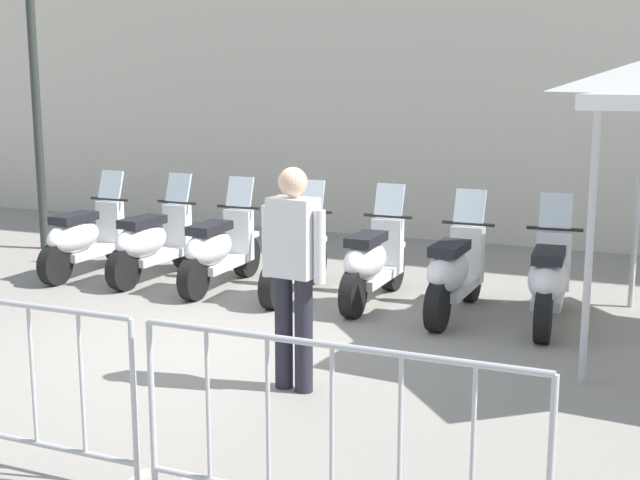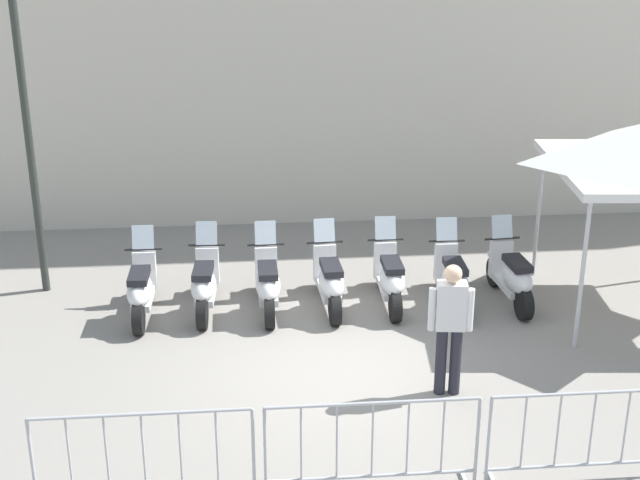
{
  "view_description": "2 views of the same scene",
  "coord_description": "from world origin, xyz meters",
  "px_view_note": "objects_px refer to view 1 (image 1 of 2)",
  "views": [
    {
      "loc": [
        4.39,
        -5.93,
        2.36
      ],
      "look_at": [
        0.52,
        1.3,
        0.81
      ],
      "focal_mm": 47.38,
      "sensor_mm": 36.0,
      "label": 1
    },
    {
      "loc": [
        -0.31,
        -10.28,
        5.75
      ],
      "look_at": [
        -0.29,
        1.49,
        1.28
      ],
      "focal_mm": 49.93,
      "sensor_mm": 36.0,
      "label": 2
    }
  ],
  "objects_px": {
    "motorcycle_2": "(218,250)",
    "barrier_segment_2": "(332,443)",
    "officer_mid_plaza": "(293,266)",
    "motorcycle_3": "(292,256)",
    "street_lamp": "(30,1)",
    "motorcycle_5": "(454,273)",
    "motorcycle_6": "(549,281)",
    "motorcycle_1": "(152,243)",
    "motorcycle_4": "(372,263)",
    "motorcycle_0": "(84,239)"
  },
  "relations": [
    {
      "from": "motorcycle_0",
      "to": "motorcycle_6",
      "type": "height_order",
      "value": "same"
    },
    {
      "from": "motorcycle_0",
      "to": "motorcycle_2",
      "type": "relative_size",
      "value": 1.0
    },
    {
      "from": "motorcycle_3",
      "to": "barrier_segment_2",
      "type": "relative_size",
      "value": 0.78
    },
    {
      "from": "barrier_segment_2",
      "to": "motorcycle_2",
      "type": "bearing_deg",
      "value": 131.06
    },
    {
      "from": "motorcycle_2",
      "to": "barrier_segment_2",
      "type": "relative_size",
      "value": 0.78
    },
    {
      "from": "motorcycle_1",
      "to": "motorcycle_4",
      "type": "xyz_separation_m",
      "value": [
        2.76,
        0.23,
        0.0
      ]
    },
    {
      "from": "motorcycle_2",
      "to": "motorcycle_5",
      "type": "bearing_deg",
      "value": 3.37
    },
    {
      "from": "motorcycle_3",
      "to": "motorcycle_5",
      "type": "relative_size",
      "value": 1.0
    },
    {
      "from": "motorcycle_2",
      "to": "motorcycle_3",
      "type": "xyz_separation_m",
      "value": [
        0.92,
        0.11,
        0.0
      ]
    },
    {
      "from": "motorcycle_2",
      "to": "barrier_segment_2",
      "type": "bearing_deg",
      "value": -48.94
    },
    {
      "from": "motorcycle_0",
      "to": "motorcycle_1",
      "type": "distance_m",
      "value": 0.92
    },
    {
      "from": "motorcycle_1",
      "to": "barrier_segment_2",
      "type": "height_order",
      "value": "motorcycle_1"
    },
    {
      "from": "motorcycle_3",
      "to": "motorcycle_0",
      "type": "bearing_deg",
      "value": -173.69
    },
    {
      "from": "motorcycle_6",
      "to": "barrier_segment_2",
      "type": "relative_size",
      "value": 0.78
    },
    {
      "from": "motorcycle_6",
      "to": "street_lamp",
      "type": "xyz_separation_m",
      "value": [
        -7.26,
        0.53,
        2.96
      ]
    },
    {
      "from": "motorcycle_2",
      "to": "motorcycle_6",
      "type": "relative_size",
      "value": 1.0
    },
    {
      "from": "motorcycle_1",
      "to": "motorcycle_2",
      "type": "height_order",
      "value": "same"
    },
    {
      "from": "motorcycle_1",
      "to": "street_lamp",
      "type": "distance_m",
      "value": 4.05
    },
    {
      "from": "motorcycle_3",
      "to": "barrier_segment_2",
      "type": "xyz_separation_m",
      "value": [
        2.7,
        -4.26,
        0.07
      ]
    },
    {
      "from": "motorcycle_3",
      "to": "officer_mid_plaza",
      "type": "height_order",
      "value": "officer_mid_plaza"
    },
    {
      "from": "motorcycle_0",
      "to": "motorcycle_4",
      "type": "height_order",
      "value": "same"
    },
    {
      "from": "officer_mid_plaza",
      "to": "motorcycle_1",
      "type": "bearing_deg",
      "value": 144.55
    },
    {
      "from": "motorcycle_2",
      "to": "officer_mid_plaza",
      "type": "height_order",
      "value": "officer_mid_plaza"
    },
    {
      "from": "motorcycle_5",
      "to": "motorcycle_6",
      "type": "bearing_deg",
      "value": 6.89
    },
    {
      "from": "motorcycle_0",
      "to": "officer_mid_plaza",
      "type": "distance_m",
      "value": 4.76
    },
    {
      "from": "motorcycle_5",
      "to": "barrier_segment_2",
      "type": "relative_size",
      "value": 0.78
    },
    {
      "from": "motorcycle_4",
      "to": "barrier_segment_2",
      "type": "xyz_separation_m",
      "value": [
        1.78,
        -4.36,
        0.07
      ]
    },
    {
      "from": "motorcycle_2",
      "to": "officer_mid_plaza",
      "type": "relative_size",
      "value": 1.0
    },
    {
      "from": "motorcycle_1",
      "to": "motorcycle_2",
      "type": "bearing_deg",
      "value": 1.36
    },
    {
      "from": "motorcycle_2",
      "to": "street_lamp",
      "type": "height_order",
      "value": "street_lamp"
    },
    {
      "from": "motorcycle_2",
      "to": "motorcycle_5",
      "type": "distance_m",
      "value": 2.77
    },
    {
      "from": "motorcycle_6",
      "to": "officer_mid_plaza",
      "type": "height_order",
      "value": "officer_mid_plaza"
    },
    {
      "from": "motorcycle_3",
      "to": "street_lamp",
      "type": "relative_size",
      "value": 0.31
    },
    {
      "from": "motorcycle_4",
      "to": "barrier_segment_2",
      "type": "height_order",
      "value": "motorcycle_4"
    },
    {
      "from": "motorcycle_0",
      "to": "street_lamp",
      "type": "height_order",
      "value": "street_lamp"
    },
    {
      "from": "motorcycle_5",
      "to": "motorcycle_4",
      "type": "bearing_deg",
      "value": 176.97
    },
    {
      "from": "motorcycle_6",
      "to": "barrier_segment_2",
      "type": "bearing_deg",
      "value": -90.94
    },
    {
      "from": "motorcycle_3",
      "to": "barrier_segment_2",
      "type": "height_order",
      "value": "motorcycle_3"
    },
    {
      "from": "street_lamp",
      "to": "motorcycle_6",
      "type": "bearing_deg",
      "value": -4.19
    },
    {
      "from": "motorcycle_4",
      "to": "street_lamp",
      "type": "xyz_separation_m",
      "value": [
        -5.4,
        0.59,
        2.96
      ]
    },
    {
      "from": "barrier_segment_2",
      "to": "motorcycle_1",
      "type": "bearing_deg",
      "value": 137.76
    },
    {
      "from": "motorcycle_4",
      "to": "street_lamp",
      "type": "height_order",
      "value": "street_lamp"
    },
    {
      "from": "motorcycle_2",
      "to": "motorcycle_4",
      "type": "relative_size",
      "value": 1.0
    },
    {
      "from": "motorcycle_0",
      "to": "motorcycle_5",
      "type": "height_order",
      "value": "same"
    },
    {
      "from": "motorcycle_1",
      "to": "motorcycle_4",
      "type": "height_order",
      "value": "same"
    },
    {
      "from": "motorcycle_1",
      "to": "street_lamp",
      "type": "bearing_deg",
      "value": 162.56
    },
    {
      "from": "motorcycle_5",
      "to": "officer_mid_plaza",
      "type": "height_order",
      "value": "officer_mid_plaza"
    },
    {
      "from": "motorcycle_1",
      "to": "motorcycle_3",
      "type": "xyz_separation_m",
      "value": [
        1.85,
        0.13,
        0.0
      ]
    },
    {
      "from": "motorcycle_3",
      "to": "motorcycle_5",
      "type": "distance_m",
      "value": 1.84
    },
    {
      "from": "street_lamp",
      "to": "officer_mid_plaza",
      "type": "xyz_separation_m",
      "value": [
        5.93,
        -3.17,
        -2.43
      ]
    }
  ]
}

